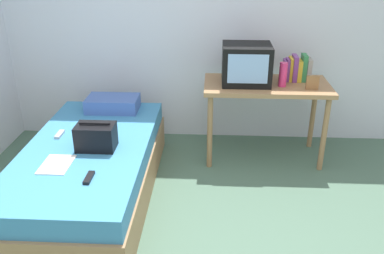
# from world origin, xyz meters

# --- Properties ---
(wall_back) EXTENTS (5.20, 0.10, 2.60)m
(wall_back) POSITION_xyz_m (0.00, 2.00, 1.30)
(wall_back) COLOR silver
(wall_back) RESTS_ON ground
(bed) EXTENTS (1.00, 2.00, 0.47)m
(bed) POSITION_xyz_m (-0.82, 0.70, 0.23)
(bed) COLOR #9E754C
(bed) RESTS_ON ground
(desk) EXTENTS (1.16, 0.60, 0.76)m
(desk) POSITION_xyz_m (0.68, 1.49, 0.66)
(desk) COLOR #9E754C
(desk) RESTS_ON ground
(tv) EXTENTS (0.44, 0.39, 0.36)m
(tv) POSITION_xyz_m (0.48, 1.49, 0.94)
(tv) COLOR black
(tv) RESTS_ON desk
(water_bottle) EXTENTS (0.07, 0.07, 0.22)m
(water_bottle) POSITION_xyz_m (0.81, 1.42, 0.87)
(water_bottle) COLOR #E53372
(water_bottle) RESTS_ON desk
(book_row) EXTENTS (0.25, 0.16, 0.25)m
(book_row) POSITION_xyz_m (0.97, 1.60, 0.87)
(book_row) COLOR #7A3D89
(book_row) RESTS_ON desk
(picture_frame) EXTENTS (0.11, 0.02, 0.13)m
(picture_frame) POSITION_xyz_m (1.06, 1.35, 0.82)
(picture_frame) COLOR olive
(picture_frame) RESTS_ON desk
(pillow) EXTENTS (0.49, 0.30, 0.13)m
(pillow) POSITION_xyz_m (-0.78, 1.46, 0.54)
(pillow) COLOR #4766AD
(pillow) RESTS_ON bed
(handbag) EXTENTS (0.30, 0.20, 0.23)m
(handbag) POSITION_xyz_m (-0.72, 0.66, 0.57)
(handbag) COLOR black
(handbag) RESTS_ON bed
(magazine) EXTENTS (0.21, 0.29, 0.01)m
(magazine) POSITION_xyz_m (-0.95, 0.38, 0.48)
(magazine) COLOR white
(magazine) RESTS_ON bed
(remote_dark) EXTENTS (0.04, 0.16, 0.02)m
(remote_dark) POSITION_xyz_m (-0.66, 0.20, 0.48)
(remote_dark) COLOR black
(remote_dark) RESTS_ON bed
(remote_silver) EXTENTS (0.04, 0.14, 0.02)m
(remote_silver) POSITION_xyz_m (-1.10, 0.87, 0.48)
(remote_silver) COLOR #B7B7BC
(remote_silver) RESTS_ON bed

